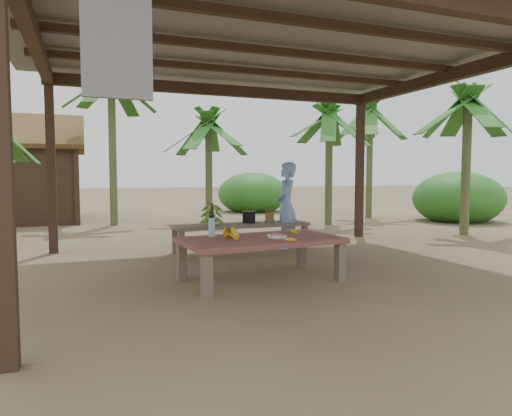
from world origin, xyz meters
name	(u,v)px	position (x,y,z in m)	size (l,w,h in m)	color
ground	(275,268)	(0.00, 0.00, 0.00)	(80.00, 80.00, 0.00)	brown
pavilion	(275,53)	(-0.01, -0.01, 2.78)	(6.60, 5.60, 2.95)	black
work_table	(261,243)	(-0.43, -0.58, 0.43)	(1.89, 1.18, 0.50)	brown
bench	(241,227)	(0.02, 1.43, 0.39)	(2.22, 0.68, 0.45)	brown
ripe_banana_bunch	(228,233)	(-0.82, -0.59, 0.58)	(0.25, 0.21, 0.15)	yellow
plate	(277,236)	(-0.26, -0.67, 0.52)	(0.23, 0.23, 0.04)	white
loose_banana_front	(291,240)	(-0.24, -1.00, 0.52)	(0.04, 0.17, 0.04)	yellow
loose_banana_side	(294,232)	(0.10, -0.36, 0.52)	(0.04, 0.16, 0.04)	yellow
water_flask	(212,226)	(-0.93, -0.29, 0.62)	(0.08, 0.08, 0.29)	#3C9CBD
green_banana_stalk	(212,214)	(-0.47, 1.41, 0.62)	(0.31, 0.31, 0.35)	#598C2D
cooking_pot	(249,217)	(0.17, 1.48, 0.54)	(0.21, 0.21, 0.18)	black
skewer_rack	(270,215)	(0.50, 1.40, 0.57)	(0.18, 0.08, 0.24)	#A57F47
woman	(286,206)	(0.80, 1.42, 0.72)	(0.52, 0.34, 1.44)	#6C8ECC
banana_plant_ne	(329,125)	(3.30, 4.40, 2.45)	(1.80, 1.80, 2.94)	#596638
banana_plant_n	(209,132)	(0.66, 5.87, 2.31)	(1.80, 1.80, 2.79)	#596638
banana_plant_nw	(111,89)	(-1.67, 6.14, 3.30)	(1.80, 1.80, 3.81)	#596638
banana_plant_e	(468,112)	(4.95, 1.73, 2.50)	(1.80, 1.80, 2.98)	#596638
banana_plant_far	(370,119)	(5.32, 5.64, 2.81)	(1.80, 1.80, 3.30)	#596638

